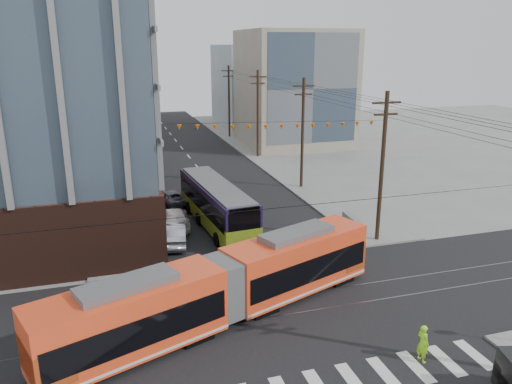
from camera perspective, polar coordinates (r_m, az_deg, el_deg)
The scene contains 13 objects.
ground at distance 26.07m, azimuth 9.40°, elevation -16.34°, with size 160.00×160.00×0.00m, color slate.
bg_bldg_nw_near at distance 71.93m, azimuth -22.84°, elevation 11.24°, with size 18.00×16.00×18.00m, color #8C99A5.
bg_bldg_ne_near at distance 72.60m, azimuth 4.31°, elevation 11.70°, with size 14.00×14.00×16.00m, color gray.
bg_bldg_nw_far at distance 91.60m, azimuth -19.89°, elevation 13.04°, with size 16.00×18.00×20.00m, color gray.
bg_bldg_ne_far at distance 92.14m, azimuth 0.90°, elevation 12.14°, with size 16.00×16.00×14.00m, color #8C99A5.
utility_pole_far at distance 78.19m, azimuth -3.10°, elevation 10.23°, with size 0.30×0.30×11.00m, color black.
streetcar at distance 26.46m, azimuth -3.82°, elevation -10.93°, with size 19.38×2.72×3.73m, color #F7471F, non-canonical shape.
city_bus at distance 39.99m, azimuth -4.54°, elevation -1.39°, with size 2.73×12.59×3.57m, color #1E153B, non-canonical shape.
parked_car_silver at distance 37.03m, azimuth -9.41°, elevation -4.61°, with size 1.77×5.09×1.68m, color #9095A7.
parked_car_white at distance 40.22m, azimuth -9.32°, elevation -2.97°, with size 2.16×5.32×1.54m, color silver.
parked_car_grey at distance 46.07m, azimuth -9.91°, elevation -0.63°, with size 2.16×4.68×1.30m, color slate.
pedestrian at distance 25.00m, azimuth 18.53°, elevation -16.08°, with size 0.68×0.44×1.85m, color #A1FF23.
jersey_barrier at distance 40.80m, azimuth 11.12°, elevation -3.40°, with size 0.81×3.59×0.72m, color gray.
Camera 1 is at (-10.22, -19.43, 14.05)m, focal length 35.00 mm.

